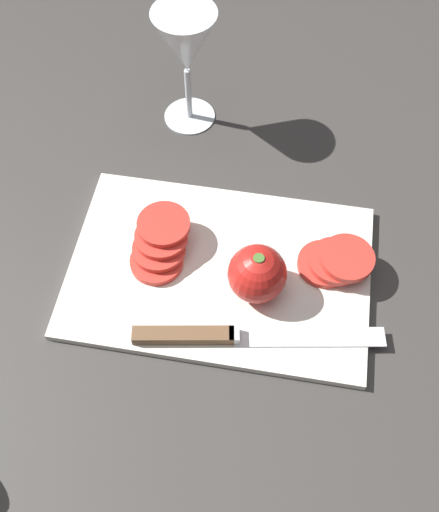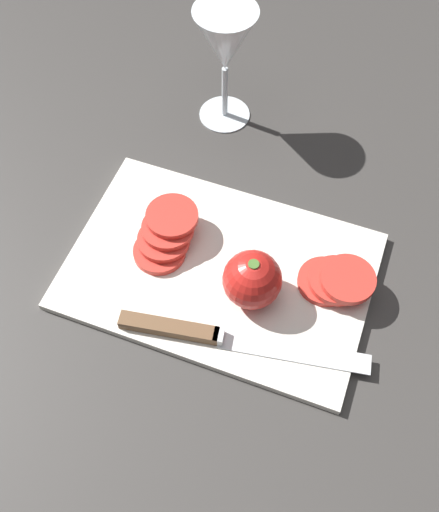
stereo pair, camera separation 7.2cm
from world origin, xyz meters
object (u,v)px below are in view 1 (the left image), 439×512
object	(u,v)px
tomato_slice_stack_far	(335,261)
tomato_slice_stack_near	(160,243)
wine_glass	(186,47)
whole_tomato	(257,274)
knife	(213,336)

from	to	relation	value
tomato_slice_stack_far	tomato_slice_stack_near	bearing A→B (deg)	-176.72
wine_glass	tomato_slice_stack_far	bearing A→B (deg)	-45.55
whole_tomato	knife	distance (m)	0.09
wine_glass	whole_tomato	bearing A→B (deg)	-63.94
whole_tomato	tomato_slice_stack_near	bearing A→B (deg)	164.82
wine_glass	knife	size ratio (longest dim) A/B	0.61
wine_glass	tomato_slice_stack_far	size ratio (longest dim) A/B	1.94
whole_tomato	tomato_slice_stack_near	distance (m)	0.13
knife	tomato_slice_stack_far	bearing A→B (deg)	32.52
wine_glass	tomato_slice_stack_near	distance (m)	0.26
tomato_slice_stack_far	whole_tomato	bearing A→B (deg)	-153.20
knife	tomato_slice_stack_near	bearing A→B (deg)	118.83
tomato_slice_stack_near	tomato_slice_stack_far	xyz separation A→B (m)	(0.22, 0.01, -0.00)
wine_glass	tomato_slice_stack_far	distance (m)	0.34
tomato_slice_stack_near	wine_glass	bearing A→B (deg)	92.67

